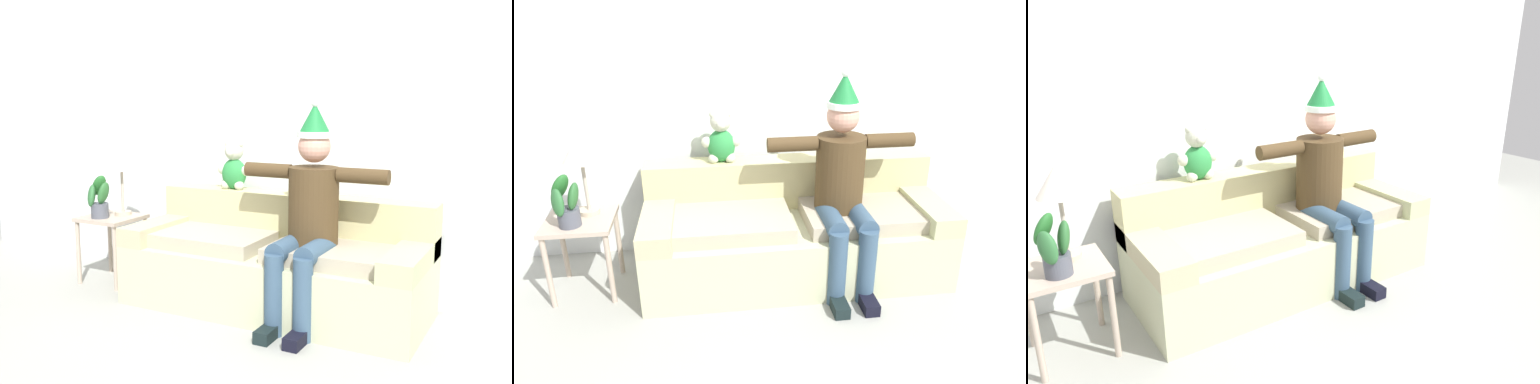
{
  "view_description": "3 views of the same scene",
  "coord_description": "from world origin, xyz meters",
  "views": [
    {
      "loc": [
        1.77,
        -2.65,
        1.5
      ],
      "look_at": [
        -0.14,
        0.98,
        0.85
      ],
      "focal_mm": 41.11,
      "sensor_mm": 36.0,
      "label": 1
    },
    {
      "loc": [
        -0.6,
        -2.02,
        1.93
      ],
      "look_at": [
        -0.2,
        0.86,
        0.72
      ],
      "focal_mm": 33.09,
      "sensor_mm": 36.0,
      "label": 2
    },
    {
      "loc": [
        -1.8,
        -1.69,
        1.79
      ],
      "look_at": [
        -0.03,
        0.93,
        0.72
      ],
      "focal_mm": 33.78,
      "sensor_mm": 36.0,
      "label": 3
    }
  ],
  "objects": [
    {
      "name": "potted_plant",
      "position": [
        -1.52,
        0.87,
        0.7
      ],
      "size": [
        0.22,
        0.22,
        0.37
      ],
      "color": "#4C505C",
      "rests_on": "side_table"
    },
    {
      "name": "side_table",
      "position": [
        -1.48,
        0.97,
        0.45
      ],
      "size": [
        0.45,
        0.44,
        0.55
      ],
      "color": "#B4A08E",
      "rests_on": "ground_plane"
    },
    {
      "name": "couch",
      "position": [
        0.0,
        1.04,
        0.32
      ],
      "size": [
        2.15,
        0.86,
        0.8
      ],
      "color": "#B9BC95",
      "rests_on": "ground_plane"
    },
    {
      "name": "person_seated",
      "position": [
        0.3,
        0.88,
        0.76
      ],
      "size": [
        1.02,
        0.77,
        1.51
      ],
      "color": "#46341D",
      "rests_on": "ground_plane"
    },
    {
      "name": "table_lamp",
      "position": [
        -1.43,
        1.06,
        0.99
      ],
      "size": [
        0.24,
        0.24,
        0.56
      ],
      "color": "#BBAC91",
      "rests_on": "side_table"
    },
    {
      "name": "ground_plane",
      "position": [
        0.0,
        0.0,
        0.0
      ],
      "size": [
        10.0,
        10.0,
        0.0
      ],
      "primitive_type": "plane",
      "color": "#9EA097"
    },
    {
      "name": "teddy_bear",
      "position": [
        -0.5,
        1.3,
        0.97
      ],
      "size": [
        0.29,
        0.17,
        0.38
      ],
      "color": "#2B883F",
      "rests_on": "couch"
    },
    {
      "name": "back_wall",
      "position": [
        0.0,
        1.55,
        1.35
      ],
      "size": [
        7.0,
        0.1,
        2.7
      ],
      "primitive_type": "cube",
      "color": "silver",
      "rests_on": "ground_plane"
    }
  ]
}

